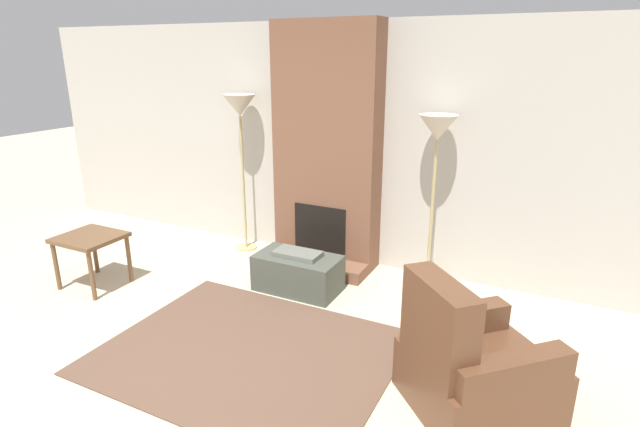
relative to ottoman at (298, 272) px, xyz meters
The scene contains 9 objects.
ground_plane 2.01m from the ottoman, 91.89° to the right, with size 24.00×24.00×0.00m, color beige.
wall_back 1.48m from the ottoman, 93.86° to the left, with size 8.35×0.06×2.60m, color #BCB7AD.
fireplace 1.31m from the ottoman, 94.89° to the left, with size 1.16×0.61×2.60m.
ottoman is the anchor object (origin of this frame).
armchair 2.12m from the ottoman, 28.71° to the right, with size 1.17×1.17×0.96m.
side_table 2.10m from the ottoman, 156.21° to the right, with size 0.59×0.54×0.54m.
floor_lamp_left 1.94m from the ottoman, 147.70° to the left, with size 0.37×0.37×1.83m.
floor_lamp_right 1.88m from the ottoman, 31.97° to the left, with size 0.37×0.37×1.73m.
area_rug 1.18m from the ottoman, 80.80° to the right, with size 2.26×1.77×0.01m, color brown.
Camera 1 is at (2.30, -1.96, 2.28)m, focal length 28.00 mm.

